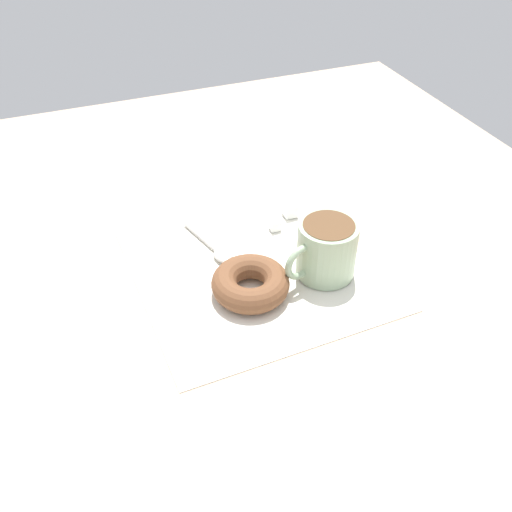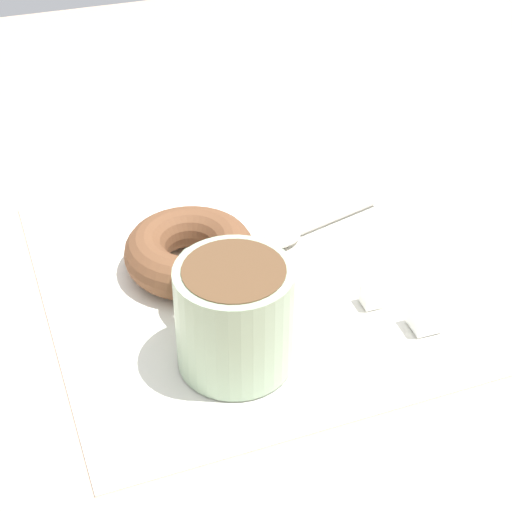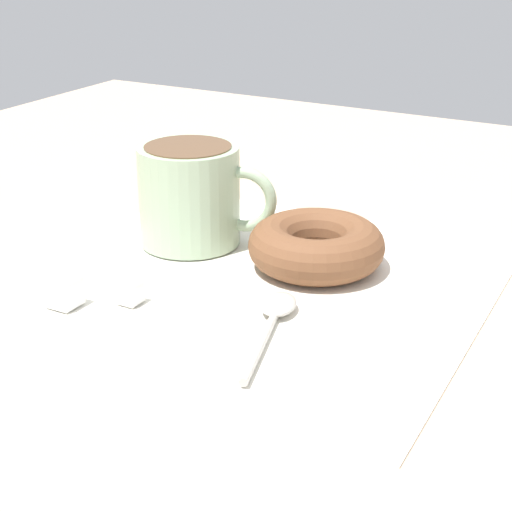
# 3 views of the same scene
# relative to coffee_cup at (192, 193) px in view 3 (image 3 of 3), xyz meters

# --- Properties ---
(ground_plane) EXTENTS (1.20, 1.20, 0.02)m
(ground_plane) POSITION_rel_coffee_cup_xyz_m (-0.07, -0.11, -0.05)
(ground_plane) COLOR tan
(napkin) EXTENTS (0.34, 0.34, 0.00)m
(napkin) POSITION_rel_coffee_cup_xyz_m (-0.04, -0.08, -0.04)
(napkin) COLOR white
(napkin) RESTS_ON ground_plane
(coffee_cup) EXTENTS (0.08, 0.11, 0.08)m
(coffee_cup) POSITION_rel_coffee_cup_xyz_m (0.00, 0.00, 0.00)
(coffee_cup) COLOR #9EB793
(coffee_cup) RESTS_ON napkin
(donut) EXTENTS (0.10, 0.10, 0.03)m
(donut) POSITION_rel_coffee_cup_xyz_m (0.00, -0.11, -0.02)
(donut) COLOR brown
(donut) RESTS_ON napkin
(spoon) EXTENTS (0.12, 0.05, 0.01)m
(spoon) POSITION_rel_coffee_cup_xyz_m (-0.09, -0.12, -0.04)
(spoon) COLOR #B7B2A8
(spoon) RESTS_ON napkin
(sugar_cube) EXTENTS (0.01, 0.01, 0.01)m
(sugar_cube) POSITION_rel_coffee_cup_xyz_m (-0.12, -0.02, -0.03)
(sugar_cube) COLOR white
(sugar_cube) RESTS_ON napkin
(sugar_cube_extra) EXTENTS (0.02, 0.02, 0.02)m
(sugar_cube_extra) POSITION_rel_coffee_cup_xyz_m (-0.14, 0.01, -0.03)
(sugar_cube_extra) COLOR white
(sugar_cube_extra) RESTS_ON napkin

